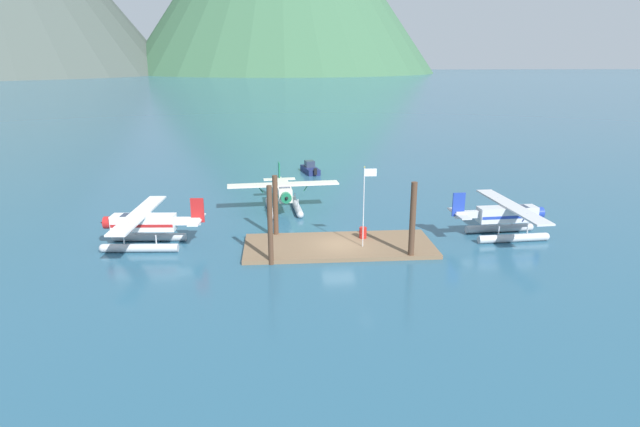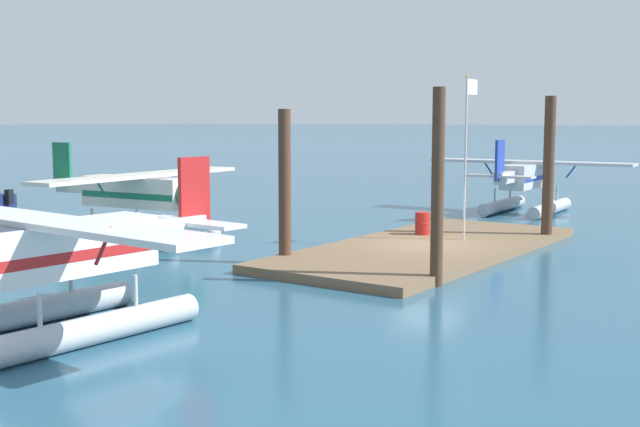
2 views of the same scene
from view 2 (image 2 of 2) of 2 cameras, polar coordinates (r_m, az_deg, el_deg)
ground_plane at (r=29.46m, az=7.63°, el=-2.73°), size 1200.00×1200.00×0.00m
dock_platform at (r=29.43m, az=7.63°, el=-2.44°), size 14.45×6.07×0.30m
piling_near_left at (r=23.20m, az=8.36°, el=1.83°), size 0.37×0.37×5.72m
piling_near_right at (r=32.61m, az=15.93°, el=3.03°), size 0.43×0.43×5.70m
piling_far_left at (r=26.60m, az=-2.52°, el=1.89°), size 0.42×0.42×5.14m
flagpole at (r=30.46m, az=10.42°, el=5.32°), size 0.95×0.10×6.15m
fuel_drum at (r=31.73m, az=7.30°, el=-0.70°), size 0.62×0.62×0.88m
seaplane_cream_bow_left at (r=32.60m, az=-12.84°, el=0.87°), size 10.48×7.97×3.84m
seaplane_silver_stbd_fwd at (r=42.44m, az=14.48°, el=2.15°), size 7.98×10.46×3.84m
seaplane_white_port_fwd at (r=18.73m, az=-18.39°, el=-3.57°), size 7.97×10.47×3.84m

